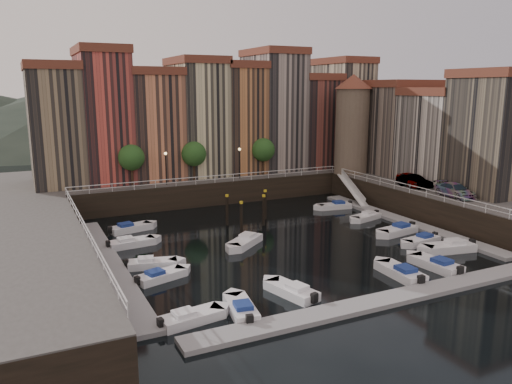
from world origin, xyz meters
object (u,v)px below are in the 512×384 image
corner_tower (352,123)px  boat_left_0 (190,318)px  gangway (352,188)px  car_c (455,191)px  car_b (415,182)px  boat_left_1 (160,276)px  boat_left_2 (151,264)px  car_a (410,180)px  mooring_pilings (250,211)px

corner_tower → boat_left_0: size_ratio=3.03×
gangway → car_c: car_c is taller
car_b → boat_left_1: bearing=-172.2°
boat_left_1 → boat_left_2: 3.14m
boat_left_1 → boat_left_2: size_ratio=0.99×
corner_tower → car_a: size_ratio=2.92×
gangway → car_c: size_ratio=1.61×
boat_left_2 → gangway: bearing=36.7°
car_b → gangway: bearing=108.5°
car_b → boat_left_2: bearing=-177.3°
car_c → corner_tower: bearing=98.2°
car_b → car_c: 6.07m
car_b → boat_left_0: bearing=-160.3°
boat_left_0 → car_a: bearing=18.5°
mooring_pilings → boat_left_2: 15.51m
boat_left_2 → car_a: (33.89, 6.11, 3.47)m
gangway → car_a: bearing=-61.0°
boat_left_0 → car_c: size_ratio=0.88×
gangway → boat_left_2: 32.83m
boat_left_2 → boat_left_1: bearing=-77.9°
corner_tower → car_b: 13.79m
car_a → car_b: (-0.22, -0.97, -0.05)m
mooring_pilings → car_c: car_c is taller
boat_left_2 → car_a: car_a is taller
mooring_pilings → car_c: size_ratio=1.03×
boat_left_2 → mooring_pilings: bearing=46.0°
corner_tower → car_c: bearing=-87.5°
boat_left_2 → corner_tower: bearing=41.3°
mooring_pilings → boat_left_2: mooring_pilings is taller
boat_left_0 → corner_tower: bearing=32.1°
gangway → car_c: (3.71, -13.74, 1.83)m
corner_tower → gangway: (-2.90, -4.50, -8.28)m
corner_tower → boat_left_1: bearing=-148.3°
gangway → car_a: 7.90m
corner_tower → car_c: 19.36m
boat_left_1 → boat_left_2: (0.08, 3.13, 0.00)m
corner_tower → car_a: (0.82, -11.21, -6.39)m
mooring_pilings → boat_left_1: (-13.15, -11.40, -1.32)m
corner_tower → boat_left_2: bearing=-152.4°
car_c → gangway: bearing=110.7°
corner_tower → boat_left_1: 40.19m
boat_left_1 → car_a: size_ratio=0.93×
boat_left_1 → car_c: car_c is taller
gangway → car_c: bearing=-74.9°
boat_left_0 → boat_left_2: bearing=80.3°
gangway → boat_left_1: size_ratio=1.89×
corner_tower → boat_left_1: size_ratio=3.13×
gangway → mooring_pilings: 17.72m
gangway → boat_left_2: gangway is taller
car_a → car_c: 7.03m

